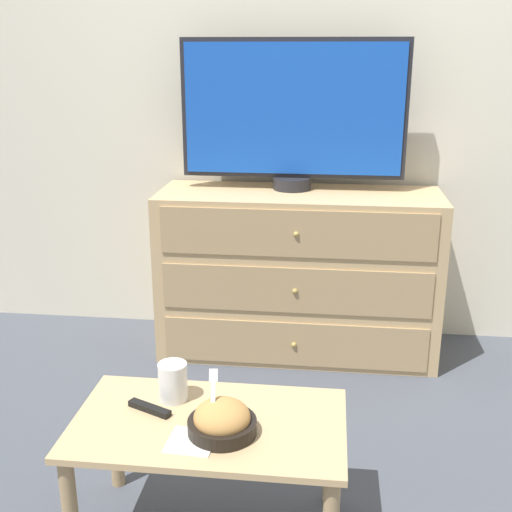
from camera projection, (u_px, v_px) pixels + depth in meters
ground_plane at (320, 328)px, 3.40m from camera, size 12.00×12.00×0.00m
wall_back at (328, 74)px, 3.02m from camera, size 12.00×0.05×2.60m
dresser at (298, 274)px, 3.05m from camera, size 1.30×0.47×0.78m
tv at (293, 113)px, 2.90m from camera, size 1.02×0.18×0.68m
coffee_table at (209, 441)px, 1.87m from camera, size 0.79×0.45×0.39m
takeout_bowl at (222, 421)px, 1.78m from camera, size 0.19×0.19×0.18m
drink_cup at (173, 384)px, 1.95m from camera, size 0.09×0.09×0.12m
napkin at (191, 441)px, 1.75m from camera, size 0.14×0.14×0.00m
remote_control at (150, 408)px, 1.89m from camera, size 0.14×0.08×0.02m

